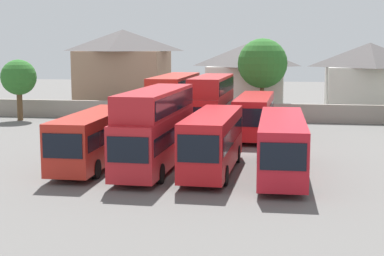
{
  "coord_description": "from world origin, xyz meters",
  "views": [
    {
      "loc": [
        6.11,
        -33.47,
        7.44
      ],
      "look_at": [
        0.0,
        3.0,
        2.16
      ],
      "focal_mm": 54.38,
      "sensor_mm": 36.0,
      "label": 1
    }
  ],
  "objects_px": {
    "bus_2": "(156,125)",
    "house_terrace_centre": "(246,78)",
    "tree_left_of_lot": "(262,63)",
    "tree_right_of_lot": "(19,78)",
    "bus_4": "(282,142)",
    "bus_5": "(175,101)",
    "house_terrace_right": "(369,78)",
    "bus_6": "(211,103)",
    "bus_3": "(213,139)",
    "bus_1": "(94,136)",
    "bus_7": "(254,113)",
    "house_terrace_left": "(123,69)"
  },
  "relations": [
    {
      "from": "bus_6",
      "to": "house_terrace_left",
      "type": "bearing_deg",
      "value": -143.68
    },
    {
      "from": "bus_4",
      "to": "bus_2",
      "type": "bearing_deg",
      "value": -93.81
    },
    {
      "from": "bus_1",
      "to": "tree_right_of_lot",
      "type": "xyz_separation_m",
      "value": [
        -14.66,
        20.1,
        2.36
      ]
    },
    {
      "from": "tree_right_of_lot",
      "to": "bus_5",
      "type": "bearing_deg",
      "value": -21.04
    },
    {
      "from": "bus_1",
      "to": "bus_7",
      "type": "relative_size",
      "value": 0.99
    },
    {
      "from": "bus_5",
      "to": "tree_right_of_lot",
      "type": "height_order",
      "value": "tree_right_of_lot"
    },
    {
      "from": "tree_right_of_lot",
      "to": "bus_7",
      "type": "bearing_deg",
      "value": -15.59
    },
    {
      "from": "bus_4",
      "to": "bus_6",
      "type": "bearing_deg",
      "value": -158.03
    },
    {
      "from": "bus_1",
      "to": "tree_left_of_lot",
      "type": "relative_size",
      "value": 1.31
    },
    {
      "from": "bus_2",
      "to": "bus_3",
      "type": "bearing_deg",
      "value": 85.77
    },
    {
      "from": "house_terrace_left",
      "to": "house_terrace_right",
      "type": "relative_size",
      "value": 1.09
    },
    {
      "from": "house_terrace_centre",
      "to": "bus_6",
      "type": "bearing_deg",
      "value": -95.19
    },
    {
      "from": "bus_5",
      "to": "bus_6",
      "type": "distance_m",
      "value": 3.16
    },
    {
      "from": "house_terrace_left",
      "to": "bus_1",
      "type": "bearing_deg",
      "value": -77.08
    },
    {
      "from": "bus_3",
      "to": "tree_right_of_lot",
      "type": "xyz_separation_m",
      "value": [
        -22.12,
        20.63,
        2.25
      ]
    },
    {
      "from": "house_terrace_right",
      "to": "bus_5",
      "type": "bearing_deg",
      "value": -135.12
    },
    {
      "from": "bus_1",
      "to": "bus_6",
      "type": "distance_m",
      "value": 14.41
    },
    {
      "from": "bus_2",
      "to": "bus_3",
      "type": "height_order",
      "value": "bus_2"
    },
    {
      "from": "house_terrace_centre",
      "to": "house_terrace_right",
      "type": "distance_m",
      "value": 13.2
    },
    {
      "from": "house_terrace_right",
      "to": "bus_3",
      "type": "bearing_deg",
      "value": -111.88
    },
    {
      "from": "house_terrace_left",
      "to": "bus_6",
      "type": "bearing_deg",
      "value": -54.6
    },
    {
      "from": "house_terrace_centre",
      "to": "tree_left_of_lot",
      "type": "distance_m",
      "value": 5.72
    },
    {
      "from": "bus_1",
      "to": "bus_6",
      "type": "xyz_separation_m",
      "value": [
        5.51,
        13.28,
        0.89
      ]
    },
    {
      "from": "bus_4",
      "to": "tree_left_of_lot",
      "type": "bearing_deg",
      "value": -176.11
    },
    {
      "from": "bus_5",
      "to": "bus_6",
      "type": "height_order",
      "value": "bus_5"
    },
    {
      "from": "bus_1",
      "to": "house_terrace_centre",
      "type": "xyz_separation_m",
      "value": [
        7.09,
        30.68,
        2.0
      ]
    },
    {
      "from": "bus_7",
      "to": "house_terrace_right",
      "type": "distance_m",
      "value": 21.23
    },
    {
      "from": "bus_5",
      "to": "bus_7",
      "type": "relative_size",
      "value": 1.1
    },
    {
      "from": "bus_7",
      "to": "tree_right_of_lot",
      "type": "xyz_separation_m",
      "value": [
        -23.7,
        6.61,
        2.33
      ]
    },
    {
      "from": "bus_2",
      "to": "house_terrace_centre",
      "type": "xyz_separation_m",
      "value": [
        3.15,
        30.87,
        1.17
      ]
    },
    {
      "from": "tree_right_of_lot",
      "to": "bus_4",
      "type": "bearing_deg",
      "value": -38.29
    },
    {
      "from": "house_terrace_centre",
      "to": "house_terrace_left",
      "type": "bearing_deg",
      "value": 178.44
    },
    {
      "from": "bus_1",
      "to": "bus_2",
      "type": "xyz_separation_m",
      "value": [
        3.95,
        -0.19,
        0.83
      ]
    },
    {
      "from": "bus_6",
      "to": "house_terrace_centre",
      "type": "bearing_deg",
      "value": 175.74
    },
    {
      "from": "bus_4",
      "to": "tree_left_of_lot",
      "type": "relative_size",
      "value": 1.47
    },
    {
      "from": "bus_1",
      "to": "house_terrace_right",
      "type": "relative_size",
      "value": 1.14
    },
    {
      "from": "house_terrace_centre",
      "to": "tree_left_of_lot",
      "type": "xyz_separation_m",
      "value": [
        1.97,
        -5.08,
        1.72
      ]
    },
    {
      "from": "bus_5",
      "to": "house_terrace_right",
      "type": "xyz_separation_m",
      "value": [
        17.91,
        17.83,
        1.16
      ]
    },
    {
      "from": "bus_3",
      "to": "bus_4",
      "type": "distance_m",
      "value": 4.0
    },
    {
      "from": "bus_1",
      "to": "bus_3",
      "type": "height_order",
      "value": "bus_3"
    },
    {
      "from": "tree_left_of_lot",
      "to": "tree_right_of_lot",
      "type": "bearing_deg",
      "value": -166.95
    },
    {
      "from": "bus_6",
      "to": "bus_7",
      "type": "relative_size",
      "value": 0.96
    },
    {
      "from": "bus_4",
      "to": "bus_3",
      "type": "bearing_deg",
      "value": -91.18
    },
    {
      "from": "bus_5",
      "to": "house_terrace_right",
      "type": "height_order",
      "value": "house_terrace_right"
    },
    {
      "from": "house_terrace_left",
      "to": "tree_right_of_lot",
      "type": "height_order",
      "value": "house_terrace_left"
    },
    {
      "from": "bus_1",
      "to": "house_terrace_left",
      "type": "xyz_separation_m",
      "value": [
        -7.13,
        31.07,
        2.81
      ]
    },
    {
      "from": "bus_3",
      "to": "house_terrace_right",
      "type": "xyz_separation_m",
      "value": [
        12.81,
        31.91,
        1.96
      ]
    },
    {
      "from": "bus_6",
      "to": "tree_left_of_lot",
      "type": "relative_size",
      "value": 1.27
    },
    {
      "from": "bus_3",
      "to": "tree_left_of_lot",
      "type": "bearing_deg",
      "value": 177.48
    },
    {
      "from": "bus_3",
      "to": "tree_left_of_lot",
      "type": "height_order",
      "value": "tree_left_of_lot"
    }
  ]
}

